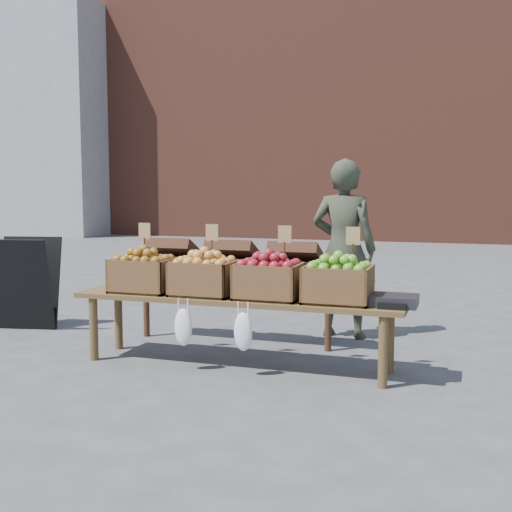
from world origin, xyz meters
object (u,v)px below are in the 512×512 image
(display_bench, at_px, (236,332))
(crate_golden_apples, at_px, (144,275))
(chalkboard_sign, at_px, (25,283))
(back_table, at_px, (233,288))
(crate_red_apples, at_px, (269,281))
(weighing_scale, at_px, (394,300))
(crate_green_apples, at_px, (338,284))
(crate_russet_pears, at_px, (204,278))
(vendor, at_px, (344,249))

(display_bench, relative_size, crate_golden_apples, 5.40)
(chalkboard_sign, xyz_separation_m, back_table, (2.23, 0.09, 0.04))
(back_table, xyz_separation_m, display_bench, (0.30, -0.72, -0.24))
(back_table, distance_m, crate_golden_apples, 0.91)
(crate_golden_apples, distance_m, crate_red_apples, 1.10)
(weighing_scale, bearing_deg, display_bench, -180.00)
(crate_golden_apples, distance_m, weighing_scale, 2.08)
(display_bench, distance_m, crate_green_apples, 0.93)
(back_table, height_order, weighing_scale, back_table)
(chalkboard_sign, relative_size, crate_green_apples, 1.91)
(crate_golden_apples, height_order, crate_green_apples, same)
(crate_russet_pears, height_order, crate_red_apples, same)
(crate_red_apples, xyz_separation_m, weighing_scale, (0.97, 0.00, -0.10))
(crate_russet_pears, relative_size, weighing_scale, 1.47)
(crate_green_apples, bearing_deg, chalkboard_sign, 169.44)
(crate_red_apples, bearing_deg, display_bench, 180.00)
(weighing_scale, bearing_deg, crate_red_apples, -180.00)
(vendor, distance_m, back_table, 1.15)
(chalkboard_sign, distance_m, crate_red_apples, 2.89)
(crate_golden_apples, bearing_deg, crate_red_apples, 0.00)
(chalkboard_sign, relative_size, display_bench, 0.35)
(weighing_scale, bearing_deg, back_table, 155.08)
(back_table, height_order, display_bench, back_table)
(chalkboard_sign, bearing_deg, crate_russet_pears, -27.35)
(weighing_scale, bearing_deg, crate_golden_apples, -180.00)
(vendor, distance_m, crate_golden_apples, 1.96)
(display_bench, distance_m, weighing_scale, 1.29)
(vendor, height_order, crate_red_apples, vendor)
(chalkboard_sign, xyz_separation_m, crate_red_apples, (2.81, -0.63, 0.23))
(vendor, height_order, crate_green_apples, vendor)
(vendor, distance_m, weighing_scale, 1.49)
(display_bench, height_order, weighing_scale, weighing_scale)
(chalkboard_sign, bearing_deg, back_table, -9.44)
(back_table, height_order, crate_golden_apples, back_table)
(vendor, bearing_deg, back_table, 37.65)
(crate_russet_pears, bearing_deg, vendor, 56.09)
(back_table, distance_m, crate_russet_pears, 0.75)
(vendor, bearing_deg, crate_russet_pears, 60.31)
(crate_red_apples, relative_size, crate_green_apples, 1.00)
(vendor, xyz_separation_m, chalkboard_sign, (-3.15, -0.70, -0.38))
(crate_golden_apples, distance_m, crate_green_apples, 1.65)
(display_bench, height_order, crate_golden_apples, crate_golden_apples)
(display_bench, xyz_separation_m, crate_russet_pears, (-0.27, 0.00, 0.42))
(display_bench, bearing_deg, vendor, 65.09)
(crate_golden_apples, xyz_separation_m, crate_green_apples, (1.65, 0.00, 0.00))
(crate_green_apples, bearing_deg, crate_russet_pears, 180.00)
(chalkboard_sign, height_order, crate_red_apples, chalkboard_sign)
(vendor, height_order, crate_golden_apples, vendor)
(back_table, height_order, crate_green_apples, back_table)
(weighing_scale, bearing_deg, crate_green_apples, -180.00)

